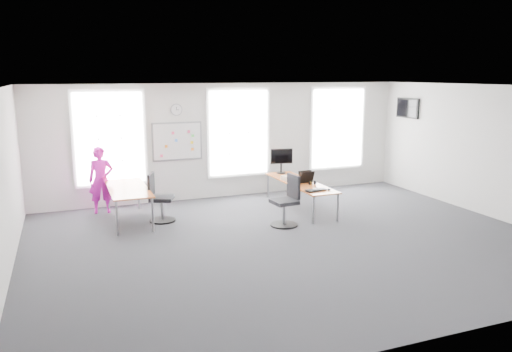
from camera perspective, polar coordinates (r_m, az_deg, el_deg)
name	(u,v)px	position (r m, az deg, el deg)	size (l,w,h in m)	color
floor	(291,241)	(9.93, 4.03, -7.42)	(10.00, 10.00, 0.00)	#28282D
ceiling	(293,87)	(9.39, 4.30, 10.16)	(10.00, 10.00, 0.00)	white
wall_back	(227,141)	(13.23, -3.28, 4.06)	(10.00, 10.00, 0.00)	silver
wall_front	(438,224)	(6.27, 20.03, -5.14)	(10.00, 10.00, 0.00)	silver
wall_left	(1,187)	(8.71, -27.12, -1.16)	(10.00, 10.00, 0.00)	silver
wall_right	(492,152)	(12.51, 25.36, 2.52)	(10.00, 10.00, 0.00)	silver
window_left	(110,138)	(12.59, -16.38, 4.14)	(1.60, 0.06, 2.20)	white
window_mid	(239,133)	(13.27, -2.01, 4.96)	(1.60, 0.06, 2.20)	white
window_right	(337,128)	(14.53, 9.28, 5.39)	(1.60, 0.06, 2.20)	white
desk_right	(300,184)	(12.15, 5.06, -0.88)	(0.72, 2.71, 0.66)	#C15D33
desk_left	(128,191)	(11.39, -14.42, -1.62)	(0.84, 2.09, 0.76)	#C15D33
chair_right	(287,204)	(10.79, 3.54, -3.17)	(0.59, 0.59, 1.10)	black
chair_left	(159,200)	(11.29, -11.03, -2.75)	(0.64, 0.64, 1.09)	black
person	(101,180)	(12.26, -17.29, -0.43)	(0.57, 0.38, 1.57)	#D217AD
whiteboard	(177,141)	(12.85, -8.99, 3.93)	(1.20, 0.03, 0.90)	silver
wall_clock	(176,110)	(12.77, -9.10, 7.49)	(0.30, 0.30, 0.04)	gray
tv	(408,108)	(14.61, 16.95, 7.44)	(0.06, 0.90, 0.55)	black
keyboard	(316,190)	(11.25, 6.86, -1.64)	(0.50, 0.18, 0.02)	black
mouse	(329,189)	(11.35, 8.33, -1.53)	(0.06, 0.10, 0.04)	black
lens_cap	(316,187)	(11.58, 6.89, -1.30)	(0.06, 0.06, 0.01)	black
headphones	(312,183)	(11.87, 6.44, -0.77)	(0.17, 0.09, 0.10)	black
laptop_sleeve	(306,177)	(12.02, 5.76, -0.12)	(0.36, 0.21, 0.29)	black
paper_stack	(288,178)	(12.36, 3.73, -0.18)	(0.31, 0.23, 0.11)	beige
monitor	(281,159)	(13.08, 2.92, 1.99)	(0.59, 0.24, 0.65)	black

